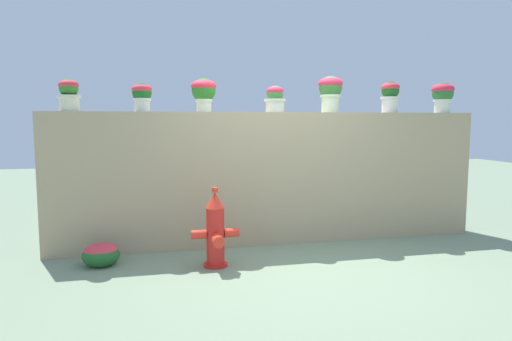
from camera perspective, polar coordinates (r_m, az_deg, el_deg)
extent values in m
plane|color=gray|center=(5.23, 5.32, -11.98)|extent=(24.00, 24.00, 0.00)
cube|color=tan|center=(6.11, 2.02, -0.93)|extent=(5.74, 0.38, 1.74)
cylinder|color=beige|center=(5.89, -22.23, 7.76)|extent=(0.23, 0.23, 0.19)
cylinder|color=beige|center=(5.89, -22.26, 8.55)|extent=(0.27, 0.27, 0.03)
sphere|color=#357F29|center=(5.90, -22.30, 9.47)|extent=(0.22, 0.22, 0.22)
ellipsoid|color=#E53742|center=(5.90, -22.31, 9.84)|extent=(0.23, 0.23, 0.12)
cylinder|color=silver|center=(5.86, -13.99, 7.92)|extent=(0.19, 0.19, 0.17)
cylinder|color=silver|center=(5.86, -14.01, 8.58)|extent=(0.22, 0.22, 0.03)
sphere|color=#19621F|center=(5.87, -14.03, 9.38)|extent=(0.24, 0.24, 0.24)
ellipsoid|color=#E33444|center=(5.87, -14.04, 9.78)|extent=(0.25, 0.25, 0.13)
cylinder|color=silver|center=(5.91, -6.51, 8.03)|extent=(0.18, 0.18, 0.16)
cylinder|color=silver|center=(5.91, -6.52, 8.68)|extent=(0.22, 0.22, 0.03)
sphere|color=#297322|center=(5.92, -6.53, 9.88)|extent=(0.30, 0.30, 0.30)
ellipsoid|color=#E62F41|center=(5.92, -6.54, 10.40)|extent=(0.32, 0.32, 0.17)
cylinder|color=beige|center=(6.05, 2.38, 8.08)|extent=(0.24, 0.24, 0.17)
cylinder|color=beige|center=(6.05, 2.38, 8.76)|extent=(0.28, 0.28, 0.03)
sphere|color=#3A7D35|center=(6.05, 2.38, 9.52)|extent=(0.22, 0.22, 0.22)
ellipsoid|color=#E62B4C|center=(6.05, 2.38, 9.87)|extent=(0.23, 0.23, 0.12)
cylinder|color=beige|center=(6.34, 9.22, 8.22)|extent=(0.23, 0.23, 0.24)
cylinder|color=beige|center=(6.34, 9.24, 9.17)|extent=(0.27, 0.27, 0.03)
sphere|color=#3A7530|center=(6.35, 9.26, 10.15)|extent=(0.31, 0.31, 0.31)
ellipsoid|color=#DD2C49|center=(6.35, 9.27, 10.65)|extent=(0.33, 0.33, 0.17)
cylinder|color=silver|center=(6.69, 16.34, 7.86)|extent=(0.22, 0.22, 0.22)
cylinder|color=silver|center=(6.70, 16.36, 8.68)|extent=(0.26, 0.26, 0.03)
sphere|color=#205A1E|center=(6.70, 16.39, 9.56)|extent=(0.24, 0.24, 0.24)
ellipsoid|color=#E73343|center=(6.70, 16.40, 9.92)|extent=(0.25, 0.25, 0.13)
cylinder|color=silver|center=(7.11, 22.18, 7.43)|extent=(0.21, 0.21, 0.19)
cylinder|color=silver|center=(7.11, 22.21, 8.08)|extent=(0.25, 0.25, 0.03)
sphere|color=#2E6D31|center=(7.12, 22.24, 8.94)|extent=(0.30, 0.30, 0.30)
ellipsoid|color=#E72B48|center=(7.12, 22.26, 9.35)|extent=(0.31, 0.31, 0.16)
cylinder|color=red|center=(5.28, -5.05, -11.61)|extent=(0.27, 0.27, 0.03)
cylinder|color=red|center=(5.19, -5.09, -8.27)|extent=(0.20, 0.20, 0.67)
cone|color=red|center=(5.10, -5.13, -3.69)|extent=(0.21, 0.21, 0.18)
cylinder|color=red|center=(5.09, -5.14, -2.42)|extent=(0.07, 0.07, 0.05)
cylinder|color=red|center=(5.16, -7.14, -7.92)|extent=(0.17, 0.10, 0.10)
cylinder|color=red|center=(5.21, -3.06, -7.74)|extent=(0.17, 0.10, 0.10)
cylinder|color=red|center=(5.01, -4.77, -8.69)|extent=(0.13, 0.19, 0.13)
ellipsoid|color=#226029|center=(5.53, -18.75, -9.97)|extent=(0.41, 0.37, 0.27)
ellipsoid|color=#DC3746|center=(5.51, -18.77, -9.37)|extent=(0.37, 0.33, 0.15)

